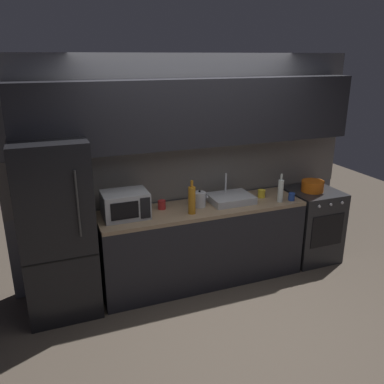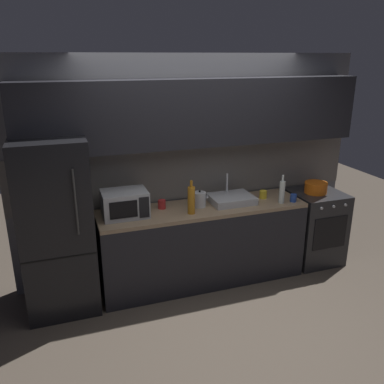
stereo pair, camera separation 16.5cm
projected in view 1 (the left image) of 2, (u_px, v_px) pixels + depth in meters
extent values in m
plane|color=#4C4238|center=(238.00, 324.00, 3.91)|extent=(10.00, 10.00, 0.00)
cube|color=slate|center=(189.00, 167.00, 4.66)|extent=(4.04, 0.10, 2.50)
cube|color=slate|center=(191.00, 172.00, 4.63)|extent=(4.04, 0.01, 0.60)
cube|color=black|center=(197.00, 113.00, 4.25)|extent=(3.71, 0.34, 0.70)
cube|color=black|center=(202.00, 245.00, 4.57)|extent=(2.30, 0.60, 0.86)
cube|color=#8C7256|center=(203.00, 208.00, 4.42)|extent=(2.30, 0.60, 0.04)
cube|color=black|center=(57.00, 229.00, 3.89)|extent=(0.68, 0.66, 1.76)
cube|color=black|center=(62.00, 261.00, 3.66)|extent=(0.67, 0.00, 0.01)
cylinder|color=#333333|center=(78.00, 204.00, 3.54)|extent=(0.02, 0.02, 0.62)
cube|color=#232326|center=(311.00, 225.00, 5.08)|extent=(0.60, 0.60, 0.90)
cube|color=black|center=(327.00, 231.00, 4.79)|extent=(0.45, 0.01, 0.40)
cylinder|color=#B2B2B7|center=(319.00, 206.00, 4.62)|extent=(0.03, 0.02, 0.03)
cylinder|color=#B2B2B7|center=(331.00, 205.00, 4.68)|extent=(0.03, 0.02, 0.03)
cylinder|color=#B2B2B7|center=(342.00, 203.00, 4.74)|extent=(0.03, 0.02, 0.03)
cube|color=#A8AAAF|center=(125.00, 204.00, 4.10)|extent=(0.46, 0.34, 0.27)
cube|color=black|center=(125.00, 211.00, 3.93)|extent=(0.28, 0.01, 0.18)
cube|color=black|center=(145.00, 208.00, 4.00)|extent=(0.10, 0.01, 0.22)
cube|color=#ADAFB5|center=(231.00, 198.00, 4.55)|extent=(0.48, 0.38, 0.08)
cylinder|color=silver|center=(226.00, 182.00, 4.62)|extent=(0.02, 0.02, 0.22)
cylinder|color=#B7BABF|center=(200.00, 199.00, 4.40)|extent=(0.14, 0.14, 0.17)
sphere|color=black|center=(200.00, 191.00, 4.37)|extent=(0.02, 0.02, 0.02)
cone|color=#B7BABF|center=(207.00, 195.00, 4.42)|extent=(0.03, 0.03, 0.05)
cylinder|color=#B27019|center=(192.00, 200.00, 4.18)|extent=(0.08, 0.08, 0.29)
cylinder|color=#B27019|center=(192.00, 184.00, 4.13)|extent=(0.03, 0.03, 0.07)
cylinder|color=silver|center=(280.00, 191.00, 4.53)|extent=(0.06, 0.06, 0.26)
cylinder|color=silver|center=(282.00, 177.00, 4.48)|extent=(0.02, 0.02, 0.07)
cylinder|color=gold|center=(261.00, 194.00, 4.70)|extent=(0.09, 0.09, 0.09)
cylinder|color=#A82323|center=(162.00, 205.00, 4.34)|extent=(0.08, 0.08, 0.10)
cylinder|color=#234299|center=(292.00, 197.00, 4.60)|extent=(0.07, 0.07, 0.09)
cylinder|color=orange|center=(313.00, 187.00, 4.90)|extent=(0.27, 0.27, 0.11)
cylinder|color=orange|center=(313.00, 182.00, 4.88)|extent=(0.27, 0.27, 0.02)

